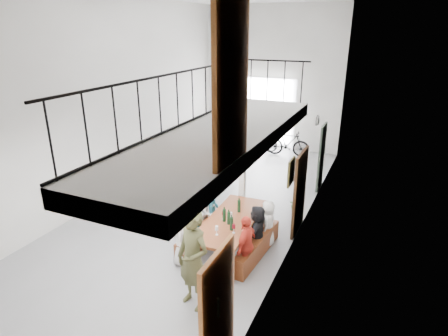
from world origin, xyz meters
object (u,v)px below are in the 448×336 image
at_px(side_bench, 136,180).
at_px(bench_inner, 205,235).
at_px(tasting_table, 231,223).
at_px(bicycle_near, 258,142).
at_px(oak_barrel, 197,144).
at_px(serving_counter, 229,132).
at_px(host_standing, 193,260).

bearing_deg(side_bench, bench_inner, -31.26).
bearing_deg(bench_inner, tasting_table, 0.10).
distance_m(tasting_table, bicycle_near, 7.20).
bearing_deg(bicycle_near, oak_barrel, 107.23).
xyz_separation_m(tasting_table, oak_barrel, (-3.77, 5.52, -0.25)).
bearing_deg(side_bench, serving_counter, 81.17).
bearing_deg(bench_inner, bicycle_near, 103.63).
xyz_separation_m(side_bench, serving_counter, (0.83, 5.35, 0.31)).
bearing_deg(host_standing, tasting_table, 110.03).
distance_m(bench_inner, bicycle_near, 7.02).
relative_size(bench_inner, side_bench, 1.27).
relative_size(host_standing, bicycle_near, 1.19).
relative_size(tasting_table, bench_inner, 1.20).
xyz_separation_m(tasting_table, serving_counter, (-3.27, 7.49, -0.18)).
bearing_deg(side_bench, host_standing, -43.58).
xyz_separation_m(serving_counter, host_standing, (3.33, -9.32, 0.41)).
height_order(side_bench, bicycle_near, bicycle_near).
height_order(oak_barrel, bicycle_near, oak_barrel).
bearing_deg(oak_barrel, serving_counter, 75.56).
bearing_deg(bicycle_near, serving_counter, 51.19).
height_order(host_standing, bicycle_near, host_standing).
relative_size(oak_barrel, serving_counter, 0.46).
distance_m(side_bench, host_standing, 5.79).
xyz_separation_m(oak_barrel, host_standing, (3.84, -7.35, 0.47)).
xyz_separation_m(oak_barrel, bicycle_near, (1.96, 1.44, -0.05)).
xyz_separation_m(bench_inner, side_bench, (-3.43, 2.08, -0.01)).
height_order(serving_counter, host_standing, host_standing).
height_order(bench_inner, bicycle_near, bicycle_near).
bearing_deg(oak_barrel, tasting_table, -55.68).
bearing_deg(serving_counter, bench_inner, -75.15).
bearing_deg(host_standing, bench_inner, 129.24).
distance_m(bench_inner, serving_counter, 7.89).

